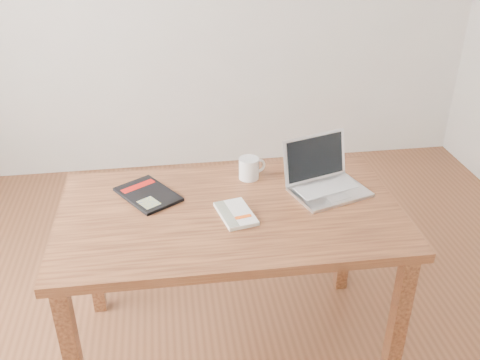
{
  "coord_description": "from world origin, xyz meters",
  "views": [
    {
      "loc": [
        -0.24,
        -1.69,
        1.91
      ],
      "look_at": [
        0.04,
        0.18,
        0.85
      ],
      "focal_mm": 40.0,
      "sensor_mm": 36.0,
      "label": 1
    }
  ],
  "objects": [
    {
      "name": "room",
      "position": [
        -0.07,
        0.0,
        1.36
      ],
      "size": [
        4.04,
        4.04,
        2.7
      ],
      "color": "brown",
      "rests_on": "ground"
    },
    {
      "name": "laptop",
      "position": [
        0.41,
        0.23,
        0.8
      ],
      "size": [
        0.37,
        0.34,
        0.21
      ],
      "rotation": [
        0.0,
        0.0,
        0.31
      ],
      "color": "silver",
      "rests_on": "desk"
    },
    {
      "name": "white_guidebook",
      "position": [
        0.0,
        0.07,
        0.76
      ],
      "size": [
        0.16,
        0.22,
        0.02
      ],
      "rotation": [
        0.0,
        0.0,
        0.21
      ],
      "color": "beige",
      "rests_on": "desk"
    },
    {
      "name": "coffee_mug",
      "position": [
        0.11,
        0.37,
        0.8
      ],
      "size": [
        0.13,
        0.09,
        0.1
      ],
      "rotation": [
        0.0,
        0.0,
        0.33
      ],
      "color": "white",
      "rests_on": "desk"
    },
    {
      "name": "black_guidebook",
      "position": [
        -0.34,
        0.28,
        0.76
      ],
      "size": [
        0.3,
        0.32,
        0.01
      ],
      "rotation": [
        0.0,
        0.0,
        0.57
      ],
      "color": "black",
      "rests_on": "desk"
    },
    {
      "name": "desk",
      "position": [
        -0.01,
        0.12,
        0.66
      ],
      "size": [
        1.39,
        0.8,
        0.75
      ],
      "rotation": [
        0.0,
        0.0,
        -0.01
      ],
      "color": "brown",
      "rests_on": "ground"
    }
  ]
}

